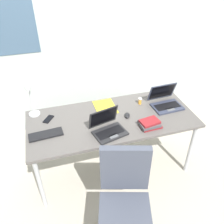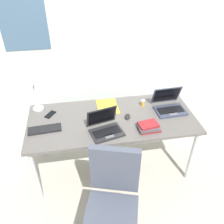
% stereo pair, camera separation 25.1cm
% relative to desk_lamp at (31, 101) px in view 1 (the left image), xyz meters
% --- Properties ---
extents(ground_plane, '(12.00, 12.00, 0.00)m').
position_rel_desk_lamp_xyz_m(ground_plane, '(0.80, -0.28, -0.94)').
color(ground_plane, '#B7AD9E').
extents(wall_back, '(6.00, 0.13, 2.60)m').
position_rel_desk_lamp_xyz_m(wall_back, '(0.80, 0.82, 0.36)').
color(wall_back, '#B2BCB7').
rests_on(wall_back, ground_plane).
extents(desk, '(1.80, 0.80, 0.74)m').
position_rel_desk_lamp_xyz_m(desk, '(0.80, -0.28, -0.25)').
color(desk, '#595451').
rests_on(desk, ground_plane).
extents(desk_lamp, '(0.12, 0.18, 0.40)m').
position_rel_desk_lamp_xyz_m(desk_lamp, '(0.00, 0.00, 0.00)').
color(desk_lamp, silver).
rests_on(desk_lamp, desk).
extents(laptop_front_left, '(0.35, 0.32, 0.24)m').
position_rel_desk_lamp_xyz_m(laptop_front_left, '(1.46, -0.22, -0.15)').
color(laptop_front_left, '#33384C').
rests_on(laptop_front_left, desk).
extents(laptop_back_left, '(0.37, 0.34, 0.23)m').
position_rel_desk_lamp_xyz_m(laptop_back_left, '(0.70, -0.48, -0.15)').
color(laptop_back_left, '#232326').
rests_on(laptop_back_left, desk).
extents(external_keyboard, '(0.34, 0.14, 0.02)m').
position_rel_desk_lamp_xyz_m(external_keyboard, '(0.10, -0.36, -0.19)').
color(external_keyboard, black).
rests_on(external_keyboard, desk).
extents(computer_mouse, '(0.08, 0.11, 0.03)m').
position_rel_desk_lamp_xyz_m(computer_mouse, '(0.97, -0.30, -0.18)').
color(computer_mouse, black).
rests_on(computer_mouse, desk).
extents(cell_phone, '(0.13, 0.15, 0.01)m').
position_rel_desk_lamp_xyz_m(cell_phone, '(0.14, -0.10, -0.19)').
color(cell_phone, black).
rests_on(cell_phone, desk).
extents(pill_bottle, '(0.04, 0.04, 0.08)m').
position_rel_desk_lamp_xyz_m(pill_bottle, '(1.19, -0.10, -0.16)').
color(pill_bottle, gold).
rests_on(pill_bottle, desk).
extents(book_stack, '(0.22, 0.16, 0.07)m').
position_rel_desk_lamp_xyz_m(book_stack, '(1.13, -0.52, -0.16)').
color(book_stack, maroon).
rests_on(book_stack, desk).
extents(paper_folder_front_right, '(0.24, 0.31, 0.01)m').
position_rel_desk_lamp_xyz_m(paper_folder_front_right, '(0.78, -0.06, -0.19)').
color(paper_folder_front_right, gold).
rests_on(paper_folder_front_right, desk).
extents(office_chair, '(0.56, 0.60, 0.97)m').
position_rel_desk_lamp_xyz_m(office_chair, '(0.66, -1.14, -0.54)').
color(office_chair, black).
rests_on(office_chair, ground_plane).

